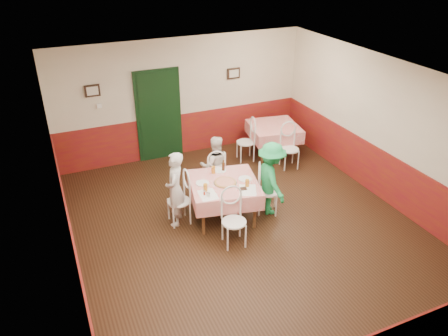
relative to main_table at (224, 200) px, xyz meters
name	(u,v)px	position (x,y,z in m)	size (l,w,h in m)	color
floor	(247,228)	(0.23, -0.52, -0.38)	(7.00, 7.00, 0.00)	black
ceiling	(251,79)	(0.23, -0.52, 2.42)	(7.00, 7.00, 0.00)	white
back_wall	(182,98)	(0.23, 2.98, 1.02)	(6.00, 0.10, 2.80)	beige
front_wall	(399,300)	(0.23, -4.02, 1.02)	(6.00, 0.10, 2.80)	beige
left_wall	(63,198)	(-2.77, -0.52, 1.02)	(0.10, 7.00, 2.80)	beige
right_wall	(388,132)	(3.23, -0.52, 1.02)	(0.10, 7.00, 2.80)	beige
wainscot_back	(184,133)	(0.23, 2.97, 0.12)	(6.00, 0.03, 1.00)	maroon
wainscot_left	(74,247)	(-2.75, -0.52, 0.12)	(0.03, 7.00, 1.00)	maroon
wainscot_right	(379,173)	(3.22, -0.52, 0.12)	(0.03, 7.00, 1.00)	maroon
door	(159,116)	(-0.37, 2.93, 0.68)	(0.96, 0.06, 2.10)	black
picture_left	(92,91)	(-1.77, 2.93, 1.48)	(0.32, 0.03, 0.26)	black
picture_right	(234,73)	(1.53, 2.93, 1.48)	(0.32, 0.03, 0.26)	black
thermostat	(99,106)	(-1.67, 2.93, 1.12)	(0.10, 0.03, 0.10)	white
main_table	(224,200)	(0.00, 0.00, 0.00)	(1.22, 1.22, 0.77)	red
second_table	(273,140)	(2.18, 2.00, 0.00)	(1.12, 1.12, 0.77)	red
chair_left	(179,201)	(-0.83, 0.18, 0.08)	(0.42, 0.42, 0.90)	white
chair_right	(268,192)	(0.83, -0.18, 0.08)	(0.42, 0.42, 0.90)	white
chair_far	(216,175)	(0.18, 0.83, 0.08)	(0.42, 0.42, 0.90)	white
chair_near	(234,222)	(-0.18, -0.83, 0.08)	(0.42, 0.42, 0.90)	white
chair_second_a	(246,142)	(1.43, 2.00, 0.08)	(0.42, 0.42, 0.90)	white
chair_second_b	(290,149)	(2.18, 1.25, 0.08)	(0.42, 0.42, 0.90)	white
pizza	(225,182)	(0.01, -0.04, 0.40)	(0.40, 0.40, 0.03)	#B74723
plate_left	(202,183)	(-0.38, 0.10, 0.39)	(0.25, 0.25, 0.01)	white
plate_right	(245,179)	(0.40, -0.06, 0.39)	(0.25, 0.25, 0.01)	white
plate_far	(220,170)	(0.10, 0.43, 0.39)	(0.25, 0.25, 0.01)	white
glass_a	(205,188)	(-0.43, -0.16, 0.45)	(0.07, 0.07, 0.14)	#BF7219
glass_b	(247,183)	(0.32, -0.31, 0.45)	(0.07, 0.07, 0.13)	#BF7219
glass_c	(213,170)	(-0.05, 0.39, 0.45)	(0.08, 0.08, 0.14)	#BF7219
beer_bottle	(223,166)	(0.16, 0.40, 0.49)	(0.06, 0.06, 0.21)	#381C0A
shaker_a	(207,194)	(-0.47, -0.35, 0.43)	(0.04, 0.04, 0.09)	silver
shaker_b	(209,195)	(-0.44, -0.38, 0.43)	(0.04, 0.04, 0.09)	silver
shaker_c	(204,193)	(-0.50, -0.28, 0.43)	(0.04, 0.04, 0.09)	#B23319
menu_left	(208,195)	(-0.44, -0.30, 0.39)	(0.30, 0.40, 0.00)	white
menu_right	(248,190)	(0.27, -0.44, 0.39)	(0.30, 0.40, 0.00)	white
wallet	(243,189)	(0.21, -0.38, 0.40)	(0.11, 0.09, 0.02)	black
diner_left	(175,189)	(-0.88, 0.19, 0.34)	(0.52, 0.34, 1.43)	gray
diner_far	(215,166)	(0.19, 0.88, 0.26)	(0.62, 0.48, 1.27)	gray
diner_right	(271,179)	(0.88, -0.19, 0.35)	(0.94, 0.54, 1.45)	gray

